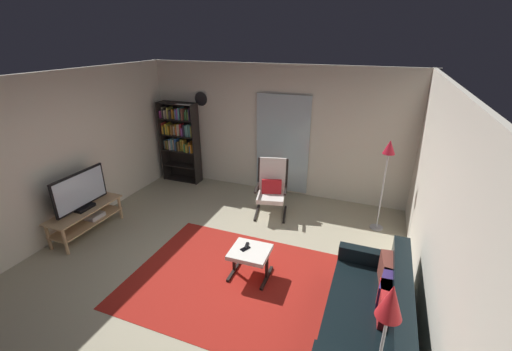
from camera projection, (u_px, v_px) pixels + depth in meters
name	position (u px, v px, depth m)	size (l,w,h in m)	color
ground_plane	(209.00, 269.00, 4.73)	(7.02, 7.02, 0.00)	#B1A88C
wall_back	(274.00, 131.00, 6.71)	(5.60, 0.06, 2.60)	silver
wall_left	(49.00, 160.00, 5.12)	(0.06, 6.00, 2.60)	silver
wall_right	(439.00, 228.00, 3.32)	(0.06, 6.00, 2.60)	silver
glass_door_panel	(282.00, 144.00, 6.69)	(1.10, 0.01, 2.00)	silver
area_rug	(230.00, 279.00, 4.52)	(2.65, 2.16, 0.01)	#A62119
tv_stand	(87.00, 216.00, 5.51)	(0.45, 1.26, 0.46)	tan
television	(81.00, 192.00, 5.32)	(0.20, 0.99, 0.63)	black
bookshelf_near_tv	(180.00, 136.00, 7.29)	(0.86, 0.30, 1.78)	black
leather_sofa	(371.00, 316.00, 3.54)	(0.80, 1.77, 0.84)	black
lounge_armchair	(272.00, 186.00, 6.08)	(0.69, 0.76, 1.02)	black
ottoman	(250.00, 255.00, 4.48)	(0.53, 0.49, 0.42)	white
tv_remote	(247.00, 246.00, 4.53)	(0.04, 0.14, 0.02)	black
cell_phone	(245.00, 249.00, 4.47)	(0.07, 0.14, 0.01)	black
floor_lamp_by_sofa	(387.00, 321.00, 2.31)	(0.22, 0.22, 1.55)	#A5A5AD
floor_lamp_by_shelf	(388.00, 159.00, 5.25)	(0.22, 0.22, 1.59)	#A5A5AD
wall_clock	(201.00, 99.00, 6.97)	(0.29, 0.03, 0.29)	silver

